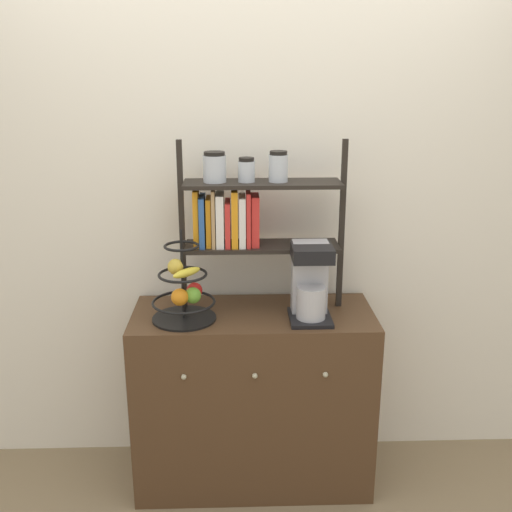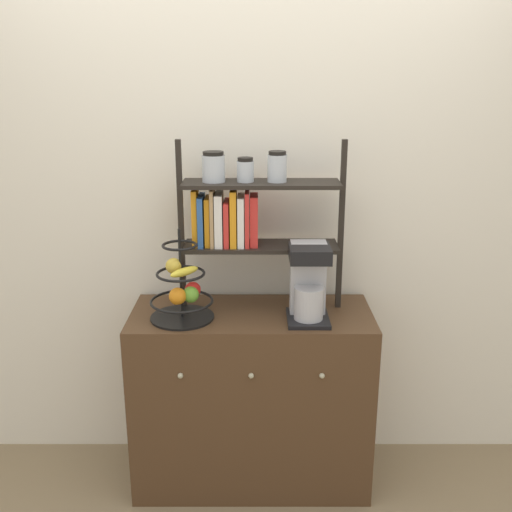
{
  "view_description": "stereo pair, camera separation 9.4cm",
  "coord_description": "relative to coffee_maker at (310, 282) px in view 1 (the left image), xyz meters",
  "views": [
    {
      "loc": [
        -0.07,
        -2.3,
        1.92
      ],
      "look_at": [
        0.01,
        0.23,
        1.14
      ],
      "focal_mm": 42.0,
      "sensor_mm": 36.0,
      "label": 1
    },
    {
      "loc": [
        0.02,
        -2.3,
        1.92
      ],
      "look_at": [
        0.01,
        0.23,
        1.14
      ],
      "focal_mm": 42.0,
      "sensor_mm": 36.0,
      "label": 2
    }
  ],
  "objects": [
    {
      "name": "coffee_maker",
      "position": [
        0.0,
        0.0,
        0.0
      ],
      "size": [
        0.18,
        0.22,
        0.34
      ],
      "color": "black",
      "rests_on": "sideboard"
    },
    {
      "name": "ground_plane",
      "position": [
        -0.25,
        -0.17,
        -1.04
      ],
      "size": [
        12.0,
        12.0,
        0.0
      ],
      "primitive_type": "plane",
      "color": "#847051"
    },
    {
      "name": "fruit_stand",
      "position": [
        -0.55,
        -0.0,
        -0.04
      ],
      "size": [
        0.28,
        0.28,
        0.41
      ],
      "color": "black",
      "rests_on": "sideboard"
    },
    {
      "name": "wall_back",
      "position": [
        -0.25,
        0.35,
        0.26
      ],
      "size": [
        7.0,
        0.05,
        2.6
      ],
      "primitive_type": "cube",
      "color": "silver",
      "rests_on": "ground_plane"
    },
    {
      "name": "shelf_hutch",
      "position": [
        -0.3,
        0.14,
        0.29
      ],
      "size": [
        0.74,
        0.2,
        0.77
      ],
      "color": "black",
      "rests_on": "sideboard"
    },
    {
      "name": "sideboard",
      "position": [
        -0.25,
        0.07,
        -0.61
      ],
      "size": [
        1.1,
        0.49,
        0.87
      ],
      "color": "#4C331E",
      "rests_on": "ground_plane"
    }
  ]
}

